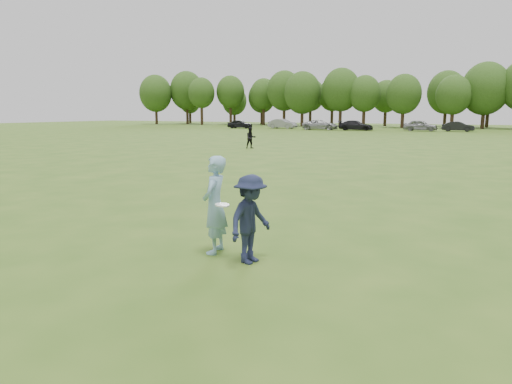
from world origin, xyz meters
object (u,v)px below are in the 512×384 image
car_a (240,124)px  car_c (320,125)px  car_e (420,126)px  car_d (356,125)px  thrower (215,205)px  car_b (282,124)px  defender (251,219)px  player_far_a (251,138)px  car_f (458,127)px

car_a → car_c: car_c is taller
car_e → car_d: bearing=99.0°
car_c → thrower: bearing=-170.5°
car_b → defender: bearing=-151.7°
car_e → car_c: bearing=97.6°
car_a → car_e: 27.92m
player_far_a → defender: bearing=-105.8°
defender → thrower: bearing=85.3°
car_a → thrower: bearing=-158.5°
defender → car_c: size_ratio=0.30×
car_e → car_f: bearing=-81.8°
thrower → car_b: thrower is taller
defender → player_far_a: defender is taller
car_b → car_f: 26.06m
thrower → car_f: 61.58m
car_c → car_e: car_e is taller
thrower → player_far_a: (-11.10, 23.04, -0.16)m
thrower → car_c: bearing=-175.4°
thrower → car_f: size_ratio=0.46×
thrower → car_a: size_ratio=0.46×
car_c → car_d: (5.23, 0.54, -0.02)m
defender → car_e: (-4.64, 61.04, -0.03)m
car_d → car_e: bearing=-86.8°
thrower → car_f: thrower is taller
car_e → car_f: car_e is taller
thrower → car_f: (1.11, 61.57, -0.27)m
car_d → car_e: size_ratio=1.08×
car_e → car_b: bearing=88.7°
car_b → car_d: (12.42, -1.74, -0.05)m
car_b → car_d: bearing=-92.6°
car_b → thrower: bearing=-152.3°
defender → car_b: bearing=32.5°
car_d → car_c: bearing=89.4°
car_a → car_f: 32.82m
car_d → car_a: bearing=84.7°
player_far_a → car_f: 40.42m
thrower → player_far_a: 25.57m
thrower → car_c: 61.41m
car_b → car_c: car_b is taller
car_a → car_f: size_ratio=0.99×
car_e → thrower: bearing=-177.1°
car_a → car_c: bearing=-97.3°
car_c → car_b: bearing=65.1°
car_b → car_f: size_ratio=1.13×
car_d → car_f: bearing=-87.1°
player_far_a → car_e: bearing=35.9°
car_a → player_far_a: bearing=-157.0°
car_b → car_c: bearing=-102.2°
thrower → car_e: bearing=171.3°
thrower → car_a: bearing=-164.0°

